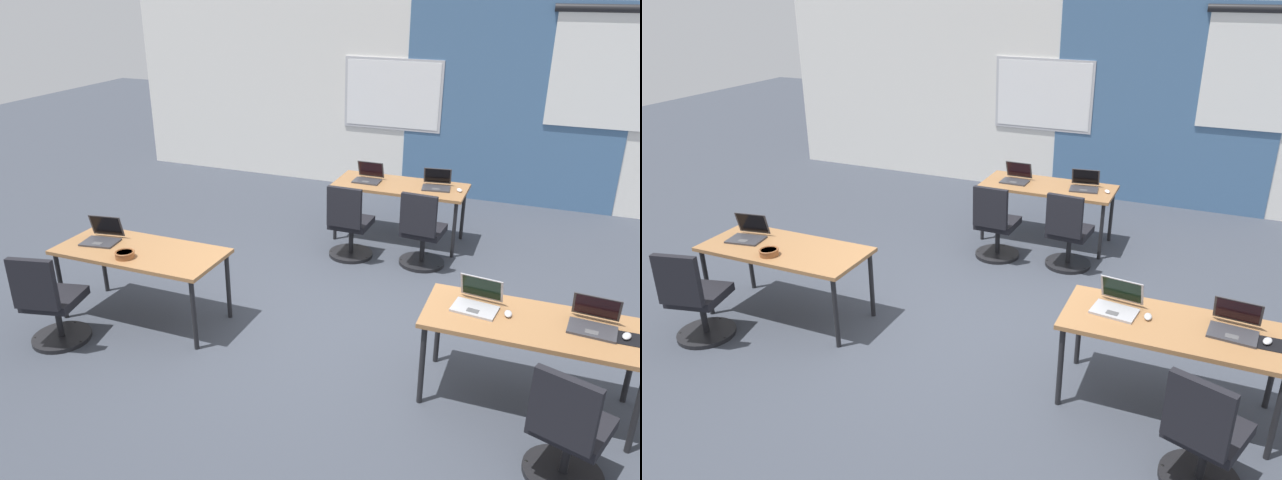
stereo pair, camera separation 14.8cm
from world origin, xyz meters
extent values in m
plane|color=#383D47|center=(0.00, 0.00, 0.00)|extent=(24.00, 24.00, 0.00)
cube|color=silver|center=(0.00, 4.20, 1.40)|extent=(10.00, 0.20, 2.80)
cube|color=#42668E|center=(1.05, 4.09, 1.40)|extent=(3.01, 0.01, 2.80)
cube|color=#B7B7BC|center=(-0.66, 4.09, 1.46)|extent=(1.48, 0.02, 1.04)
cube|color=white|center=(-0.66, 4.08, 1.46)|extent=(1.40, 0.02, 0.96)
cube|color=olive|center=(-1.75, -0.60, 0.70)|extent=(1.60, 0.70, 0.04)
cylinder|color=black|center=(-2.49, -0.90, 0.34)|extent=(0.04, 0.04, 0.68)
cylinder|color=black|center=(-1.01, -0.90, 0.34)|extent=(0.04, 0.04, 0.68)
cylinder|color=black|center=(-2.49, -0.30, 0.34)|extent=(0.04, 0.04, 0.68)
cylinder|color=black|center=(-1.01, -0.30, 0.34)|extent=(0.04, 0.04, 0.68)
cube|color=olive|center=(1.75, -0.60, 0.70)|extent=(1.60, 0.70, 0.04)
cylinder|color=black|center=(1.01, -0.90, 0.34)|extent=(0.04, 0.04, 0.68)
cylinder|color=black|center=(2.49, -0.90, 0.34)|extent=(0.04, 0.04, 0.68)
cylinder|color=black|center=(1.01, -0.30, 0.34)|extent=(0.04, 0.04, 0.68)
cylinder|color=black|center=(2.49, -0.30, 0.34)|extent=(0.04, 0.04, 0.68)
cube|color=olive|center=(0.00, 2.20, 0.70)|extent=(1.60, 0.70, 0.04)
cylinder|color=black|center=(-0.74, 1.90, 0.34)|extent=(0.04, 0.04, 0.68)
cylinder|color=black|center=(0.74, 1.90, 0.34)|extent=(0.04, 0.04, 0.68)
cylinder|color=black|center=(-0.74, 2.50, 0.34)|extent=(0.04, 0.04, 0.68)
cylinder|color=black|center=(0.74, 2.50, 0.34)|extent=(0.04, 0.04, 0.68)
cube|color=#333338|center=(-2.20, -0.61, 0.73)|extent=(0.36, 0.28, 0.02)
cube|color=#4C4C4F|center=(-2.19, -0.66, 0.74)|extent=(0.10, 0.07, 0.00)
cube|color=#333338|center=(-2.22, -0.47, 0.84)|extent=(0.34, 0.12, 0.21)
cube|color=black|center=(-2.22, -0.47, 0.85)|extent=(0.30, 0.10, 0.19)
cylinder|color=black|center=(-2.24, -1.22, 0.02)|extent=(0.52, 0.52, 0.04)
cylinder|color=black|center=(-2.24, -1.22, 0.21)|extent=(0.06, 0.06, 0.34)
cube|color=black|center=(-2.24, -1.22, 0.42)|extent=(0.53, 0.53, 0.08)
cube|color=black|center=(-2.19, -1.47, 0.69)|extent=(0.40, 0.15, 0.46)
sphere|color=black|center=(-2.30, -1.00, 0.02)|extent=(0.04, 0.04, 0.04)
sphere|color=black|center=(-2.01, -1.24, 0.02)|extent=(0.04, 0.04, 0.04)
sphere|color=black|center=(-2.44, -1.35, 0.02)|extent=(0.04, 0.04, 0.04)
cube|color=#333338|center=(-0.42, 2.15, 0.73)|extent=(0.33, 0.23, 0.02)
cube|color=#4C4C4F|center=(-0.42, 2.10, 0.74)|extent=(0.09, 0.06, 0.00)
cube|color=#333338|center=(-0.42, 2.31, 0.84)|extent=(0.33, 0.09, 0.21)
cube|color=black|center=(-0.42, 2.30, 0.84)|extent=(0.30, 0.08, 0.18)
cylinder|color=black|center=(-0.39, 1.51, 0.02)|extent=(0.52, 0.52, 0.04)
cylinder|color=black|center=(-0.39, 1.51, 0.21)|extent=(0.06, 0.06, 0.34)
cube|color=black|center=(-0.39, 1.51, 0.42)|extent=(0.45, 0.45, 0.08)
cube|color=black|center=(-0.39, 1.26, 0.69)|extent=(0.40, 0.07, 0.46)
sphere|color=black|center=(-0.39, 1.74, 0.02)|extent=(0.04, 0.04, 0.04)
sphere|color=black|center=(-0.17, 1.43, 0.02)|extent=(0.04, 0.04, 0.04)
sphere|color=black|center=(-0.61, 1.44, 0.02)|extent=(0.04, 0.04, 0.04)
cube|color=#333338|center=(2.15, -0.58, 0.73)|extent=(0.35, 0.26, 0.02)
cube|color=#4C4C4F|center=(2.15, -0.63, 0.74)|extent=(0.10, 0.07, 0.00)
cube|color=#333338|center=(2.17, -0.42, 0.84)|extent=(0.34, 0.12, 0.21)
cube|color=black|center=(2.16, -0.43, 0.84)|extent=(0.30, 0.10, 0.18)
cube|color=black|center=(2.37, -0.60, 0.72)|extent=(0.22, 0.19, 0.00)
ellipsoid|color=#B2B2B7|center=(2.37, -0.60, 0.74)|extent=(0.08, 0.11, 0.03)
cylinder|color=black|center=(2.08, -1.31, 0.02)|extent=(0.52, 0.52, 0.04)
cylinder|color=black|center=(2.08, -1.31, 0.21)|extent=(0.06, 0.06, 0.34)
cube|color=black|center=(2.08, -1.31, 0.42)|extent=(0.56, 0.56, 0.08)
cube|color=black|center=(1.99, -1.54, 0.69)|extent=(0.40, 0.19, 0.46)
sphere|color=black|center=(2.15, -1.09, 0.02)|extent=(0.04, 0.04, 0.04)
sphere|color=black|center=(1.84, -1.30, 0.02)|extent=(0.04, 0.04, 0.04)
cube|color=#9E9EA3|center=(1.32, -0.58, 0.73)|extent=(0.36, 0.27, 0.02)
cube|color=#4C4C4F|center=(1.31, -0.63, 0.74)|extent=(0.10, 0.07, 0.00)
cube|color=#9E9EA3|center=(1.34, -0.43, 0.84)|extent=(0.34, 0.13, 0.21)
cube|color=black|center=(1.34, -0.44, 0.84)|extent=(0.30, 0.11, 0.18)
ellipsoid|color=#B2B2B7|center=(1.57, -0.58, 0.74)|extent=(0.07, 0.10, 0.03)
cube|color=#333338|center=(0.44, 2.19, 0.73)|extent=(0.36, 0.27, 0.02)
cube|color=#4C4C4F|center=(0.45, 2.14, 0.74)|extent=(0.10, 0.07, 0.00)
cube|color=#333338|center=(0.42, 2.35, 0.84)|extent=(0.34, 0.14, 0.21)
cube|color=black|center=(0.42, 2.34, 0.84)|extent=(0.30, 0.12, 0.18)
ellipsoid|color=silver|center=(0.71, 2.20, 0.74)|extent=(0.09, 0.11, 0.03)
cylinder|color=black|center=(0.45, 1.59, 0.02)|extent=(0.52, 0.52, 0.04)
cylinder|color=black|center=(0.45, 1.59, 0.21)|extent=(0.06, 0.06, 0.34)
cube|color=black|center=(0.45, 1.59, 0.42)|extent=(0.47, 0.47, 0.08)
cube|color=black|center=(0.43, 1.34, 0.69)|extent=(0.40, 0.09, 0.46)
sphere|color=black|center=(0.46, 1.82, 0.02)|extent=(0.04, 0.04, 0.04)
sphere|color=black|center=(0.66, 1.50, 0.02)|extent=(0.04, 0.04, 0.04)
sphere|color=black|center=(0.22, 1.53, 0.02)|extent=(0.04, 0.04, 0.04)
cylinder|color=brown|center=(-1.77, -0.80, 0.75)|extent=(0.17, 0.17, 0.05)
torus|color=brown|center=(-1.77, -0.80, 0.78)|extent=(0.18, 0.18, 0.02)
cylinder|color=gold|center=(-1.77, -0.80, 0.77)|extent=(0.14, 0.14, 0.01)
camera|label=1|loc=(1.74, -4.82, 3.06)|focal=34.47mm
camera|label=2|loc=(1.88, -4.76, 3.06)|focal=34.47mm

